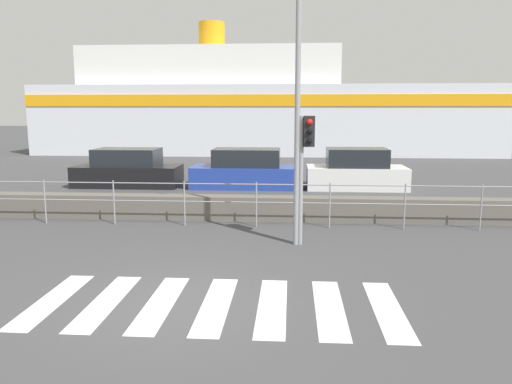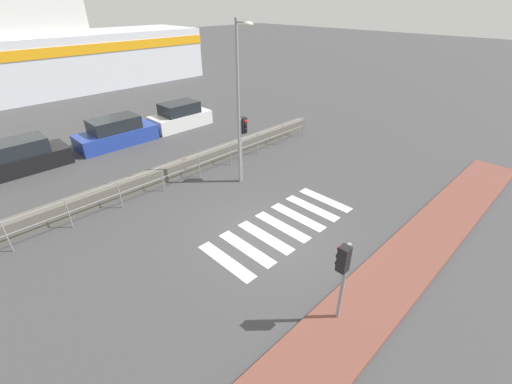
{
  "view_description": "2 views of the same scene",
  "coord_description": "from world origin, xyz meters",
  "px_view_note": "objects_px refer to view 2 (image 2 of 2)",
  "views": [
    {
      "loc": [
        1.86,
        -7.49,
        3.1
      ],
      "look_at": [
        1.19,
        2.0,
        1.5
      ],
      "focal_mm": 35.0,
      "sensor_mm": 36.0,
      "label": 1
    },
    {
      "loc": [
        -7.24,
        -6.63,
        7.35
      ],
      "look_at": [
        0.33,
        1.0,
        1.2
      ],
      "focal_mm": 24.0,
      "sensor_mm": 36.0,
      "label": 2
    }
  ],
  "objects_px": {
    "streetlamp": "(240,92)",
    "parked_car_white": "(180,117)",
    "traffic_light_far": "(243,136)",
    "ferry_boat": "(10,58)",
    "traffic_light_near": "(343,268)",
    "parked_car_black": "(20,158)",
    "parked_car_blue": "(116,133)"
  },
  "relations": [
    {
      "from": "traffic_light_near",
      "to": "ferry_boat",
      "type": "relative_size",
      "value": 0.08
    },
    {
      "from": "traffic_light_near",
      "to": "ferry_boat",
      "type": "xyz_separation_m",
      "value": [
        0.79,
        31.78,
        1.21
      ]
    },
    {
      "from": "streetlamp",
      "to": "ferry_boat",
      "type": "distance_m",
      "value": 24.63
    },
    {
      "from": "traffic_light_near",
      "to": "parked_car_black",
      "type": "relative_size",
      "value": 0.6
    },
    {
      "from": "parked_car_white",
      "to": "parked_car_black",
      "type": "bearing_deg",
      "value": 180.0
    },
    {
      "from": "parked_car_blue",
      "to": "parked_car_white",
      "type": "relative_size",
      "value": 1.13
    },
    {
      "from": "streetlamp",
      "to": "ferry_boat",
      "type": "xyz_separation_m",
      "value": [
        -2.74,
        24.46,
        -1.04
      ]
    },
    {
      "from": "streetlamp",
      "to": "parked_car_white",
      "type": "height_order",
      "value": "streetlamp"
    },
    {
      "from": "parked_car_white",
      "to": "parked_car_blue",
      "type": "bearing_deg",
      "value": 180.0
    },
    {
      "from": "ferry_boat",
      "to": "parked_car_black",
      "type": "distance_m",
      "value": 16.65
    },
    {
      "from": "traffic_light_far",
      "to": "parked_car_blue",
      "type": "relative_size",
      "value": 0.68
    },
    {
      "from": "traffic_light_far",
      "to": "parked_car_blue",
      "type": "bearing_deg",
      "value": 104.03
    },
    {
      "from": "traffic_light_far",
      "to": "ferry_boat",
      "type": "height_order",
      "value": "ferry_boat"
    },
    {
      "from": "traffic_light_near",
      "to": "traffic_light_far",
      "type": "bearing_deg",
      "value": 63.46
    },
    {
      "from": "parked_car_black",
      "to": "parked_car_blue",
      "type": "height_order",
      "value": "parked_car_blue"
    },
    {
      "from": "streetlamp",
      "to": "traffic_light_far",
      "type": "bearing_deg",
      "value": 33.53
    },
    {
      "from": "traffic_light_near",
      "to": "ferry_boat",
      "type": "height_order",
      "value": "ferry_boat"
    },
    {
      "from": "streetlamp",
      "to": "parked_car_black",
      "type": "relative_size",
      "value": 1.6
    },
    {
      "from": "traffic_light_near",
      "to": "parked_car_blue",
      "type": "relative_size",
      "value": 0.57
    },
    {
      "from": "traffic_light_far",
      "to": "traffic_light_near",
      "type": "bearing_deg",
      "value": -116.54
    },
    {
      "from": "streetlamp",
      "to": "parked_car_blue",
      "type": "xyz_separation_m",
      "value": [
        -1.88,
        8.45,
        -3.43
      ]
    },
    {
      "from": "ferry_boat",
      "to": "parked_car_white",
      "type": "bearing_deg",
      "value": -72.16
    },
    {
      "from": "traffic_light_near",
      "to": "parked_car_black",
      "type": "distance_m",
      "value": 16.14
    },
    {
      "from": "parked_car_white",
      "to": "ferry_boat",
      "type": "bearing_deg",
      "value": 107.84
    },
    {
      "from": "streetlamp",
      "to": "ferry_boat",
      "type": "bearing_deg",
      "value": 96.38
    },
    {
      "from": "traffic_light_near",
      "to": "parked_car_blue",
      "type": "height_order",
      "value": "traffic_light_near"
    },
    {
      "from": "traffic_light_near",
      "to": "parked_car_white",
      "type": "relative_size",
      "value": 0.65
    },
    {
      "from": "streetlamp",
      "to": "parked_car_blue",
      "type": "height_order",
      "value": "streetlamp"
    },
    {
      "from": "parked_car_white",
      "to": "streetlamp",
      "type": "bearing_deg",
      "value": -105.93
    },
    {
      "from": "parked_car_black",
      "to": "traffic_light_near",
      "type": "bearing_deg",
      "value": -78.68
    },
    {
      "from": "traffic_light_near",
      "to": "streetlamp",
      "type": "bearing_deg",
      "value": 64.31
    },
    {
      "from": "traffic_light_far",
      "to": "streetlamp",
      "type": "relative_size",
      "value": 0.44
    }
  ]
}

